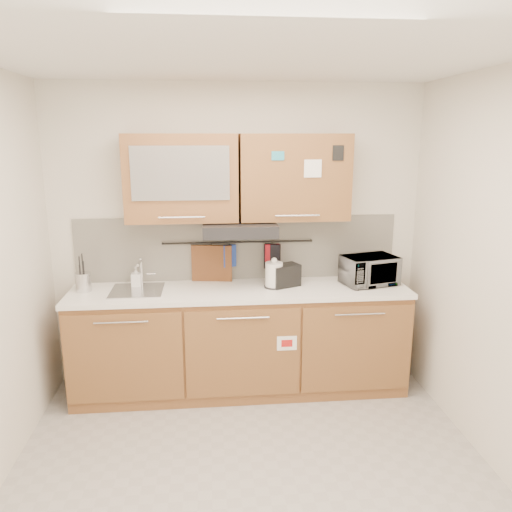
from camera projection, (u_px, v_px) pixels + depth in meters
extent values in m
plane|color=#9E9993|center=(253.00, 479.00, 3.23)|extent=(3.20, 3.20, 0.00)
plane|color=white|center=(253.00, 51.00, 2.62)|extent=(3.20, 3.20, 0.00)
plane|color=silver|center=(238.00, 237.00, 4.38)|extent=(3.20, 0.00, 3.20)
plane|color=silver|center=(511.00, 280.00, 3.07)|extent=(0.00, 3.00, 3.00)
cube|color=#8F5C32|center=(241.00, 341.00, 4.29)|extent=(2.80, 0.60, 0.88)
cube|color=black|center=(241.00, 383.00, 4.38)|extent=(2.80, 0.54, 0.10)
cube|color=brown|center=(124.00, 358.00, 3.89)|extent=(0.91, 0.02, 0.74)
cylinder|color=silver|center=(121.00, 322.00, 3.80)|extent=(0.41, 0.01, 0.01)
cube|color=brown|center=(243.00, 354.00, 3.98)|extent=(0.91, 0.02, 0.74)
cylinder|color=silver|center=(243.00, 318.00, 3.88)|extent=(0.41, 0.01, 0.01)
cube|color=brown|center=(357.00, 349.00, 4.07)|extent=(0.91, 0.02, 0.74)
cylinder|color=silver|center=(360.00, 314.00, 3.97)|extent=(0.41, 0.01, 0.01)
cube|color=white|center=(240.00, 291.00, 4.17)|extent=(2.82, 0.62, 0.04)
cube|color=silver|center=(238.00, 248.00, 4.39)|extent=(2.80, 0.02, 0.56)
cube|color=#8F5C32|center=(182.00, 178.00, 4.04)|extent=(0.90, 0.35, 0.70)
cube|color=silver|center=(180.00, 173.00, 3.85)|extent=(0.76, 0.02, 0.42)
cube|color=brown|center=(294.00, 177.00, 4.12)|extent=(0.90, 0.35, 0.70)
cube|color=white|center=(313.00, 169.00, 3.94)|extent=(0.14, 0.00, 0.14)
cube|color=black|center=(239.00, 228.00, 4.10)|extent=(0.60, 0.46, 0.10)
cube|color=silver|center=(137.00, 292.00, 4.10)|extent=(0.42, 0.40, 0.03)
cylinder|color=silver|center=(141.00, 272.00, 4.22)|extent=(0.03, 0.03, 0.24)
cylinder|color=silver|center=(139.00, 263.00, 4.12)|extent=(0.02, 0.18, 0.02)
cylinder|color=black|center=(238.00, 242.00, 4.34)|extent=(1.30, 0.02, 0.02)
cylinder|color=silver|center=(83.00, 282.00, 4.08)|extent=(0.15, 0.15, 0.16)
cylinder|color=black|center=(80.00, 274.00, 4.07)|extent=(0.01, 0.01, 0.29)
cylinder|color=black|center=(84.00, 276.00, 4.05)|extent=(0.01, 0.01, 0.26)
cylinder|color=black|center=(83.00, 272.00, 4.08)|extent=(0.01, 0.01, 0.31)
cylinder|color=black|center=(80.00, 278.00, 4.05)|extent=(0.01, 0.01, 0.23)
cylinder|color=white|center=(274.00, 275.00, 4.17)|extent=(0.18, 0.18, 0.21)
sphere|color=white|center=(274.00, 260.00, 4.14)|extent=(0.05, 0.05, 0.05)
cube|color=white|center=(285.00, 274.00, 4.15)|extent=(0.03, 0.03, 0.14)
cylinder|color=black|center=(274.00, 286.00, 4.20)|extent=(0.17, 0.17, 0.01)
cube|color=black|center=(285.00, 275.00, 4.21)|extent=(0.28, 0.23, 0.19)
cube|color=black|center=(280.00, 266.00, 4.17)|extent=(0.11, 0.13, 0.01)
cube|color=black|center=(289.00, 265.00, 4.21)|extent=(0.11, 0.13, 0.01)
imported|color=#999999|center=(369.00, 270.00, 4.26)|extent=(0.50, 0.40, 0.25)
imported|color=#999999|center=(136.00, 277.00, 4.19)|extent=(0.08, 0.08, 0.18)
cube|color=brown|center=(212.00, 270.00, 4.36)|extent=(0.35, 0.08, 0.43)
cube|color=#213B9B|center=(229.00, 256.00, 4.34)|extent=(0.12, 0.07, 0.19)
cube|color=black|center=(272.00, 256.00, 4.38)|extent=(0.15, 0.09, 0.22)
cube|color=red|center=(272.00, 253.00, 4.37)|extent=(0.13, 0.04, 0.16)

